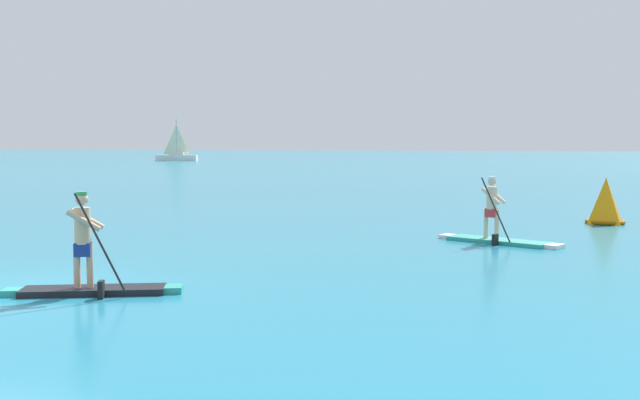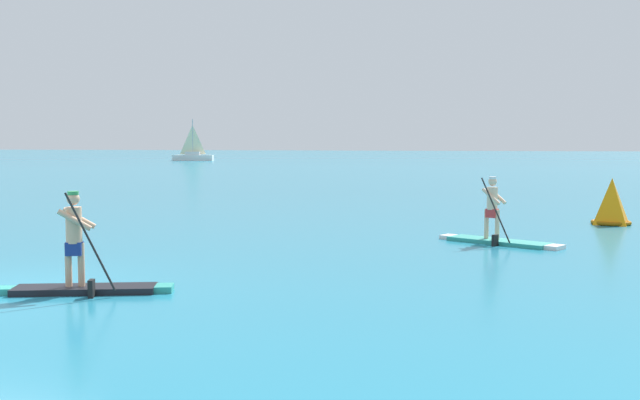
% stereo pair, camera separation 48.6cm
% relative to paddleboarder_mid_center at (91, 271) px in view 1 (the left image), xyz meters
% --- Properties ---
extents(ground, '(440.00, 440.00, 0.00)m').
position_rel_paddleboarder_mid_center_xyz_m(ground, '(-1.49, -0.10, -0.38)').
color(ground, teal).
extents(paddleboarder_mid_center, '(2.84, 1.38, 1.73)m').
position_rel_paddleboarder_mid_center_xyz_m(paddleboarder_mid_center, '(0.00, 0.00, 0.00)').
color(paddleboarder_mid_center, black).
rests_on(paddleboarder_mid_center, ground).
extents(paddleboarder_far_right, '(3.08, 1.86, 1.69)m').
position_rel_paddleboarder_mid_center_xyz_m(paddleboarder_far_right, '(6.35, 8.08, -0.05)').
color(paddleboarder_far_right, teal).
rests_on(paddleboarder_far_right, ground).
extents(race_marker_buoy, '(1.33, 1.33, 1.42)m').
position_rel_paddleboarder_mid_center_xyz_m(race_marker_buoy, '(9.51, 13.46, 0.25)').
color(race_marker_buoy, orange).
rests_on(race_marker_buoy, ground).
extents(sailboat_left_horizon, '(5.77, 2.58, 5.75)m').
position_rel_paddleboarder_mid_center_xyz_m(sailboat_left_horizon, '(-38.01, 84.23, 0.38)').
color(sailboat_left_horizon, white).
rests_on(sailboat_left_horizon, ground).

